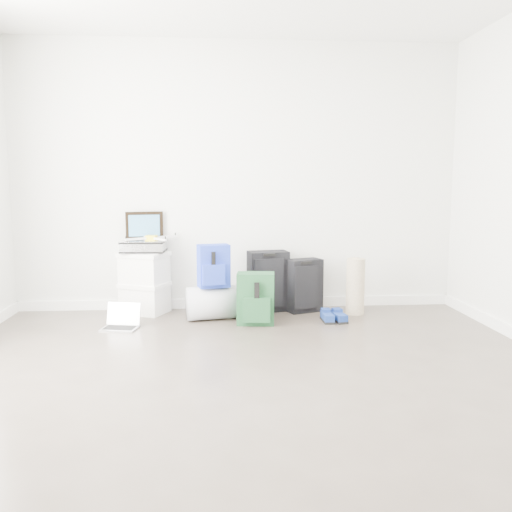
{
  "coord_description": "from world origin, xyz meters",
  "views": [
    {
      "loc": [
        -0.23,
        -3.05,
        1.29
      ],
      "look_at": [
        0.14,
        1.9,
        0.62
      ],
      "focal_mm": 38.0,
      "sensor_mm": 36.0,
      "label": 1
    }
  ],
  "objects": [
    {
      "name": "briefcase",
      "position": [
        -0.94,
        2.32,
        0.67
      ],
      "size": [
        0.43,
        0.33,
        0.12
      ],
      "primitive_type": "cube",
      "rotation": [
        0.0,
        0.0,
        -0.06
      ],
      "color": "#B2B2B7",
      "rests_on": "boxes_stack"
    },
    {
      "name": "blue_backpack",
      "position": [
        -0.25,
        1.99,
        0.51
      ],
      "size": [
        0.32,
        0.27,
        0.4
      ],
      "rotation": [
        0.0,
        0.0,
        0.24
      ],
      "color": "#18299C",
      "rests_on": "duffel_bag"
    },
    {
      "name": "large_suitcase",
      "position": [
        0.3,
        2.32,
        0.31
      ],
      "size": [
        0.43,
        0.31,
        0.61
      ],
      "rotation": [
        0.0,
        0.0,
        0.18
      ],
      "color": "black",
      "rests_on": "ground"
    },
    {
      "name": "ground",
      "position": [
        0.0,
        0.0,
        0.0
      ],
      "size": [
        5.0,
        5.0,
        0.0
      ],
      "primitive_type": "plane",
      "color": "#3C332B",
      "rests_on": "ground"
    },
    {
      "name": "duffel_bag",
      "position": [
        -0.25,
        2.02,
        0.16
      ],
      "size": [
        0.56,
        0.4,
        0.32
      ],
      "primitive_type": "cylinder",
      "rotation": [
        0.0,
        1.57,
        0.18
      ],
      "color": "#979AA0",
      "rests_on": "ground"
    },
    {
      "name": "rolled_rug",
      "position": [
        1.15,
        2.13,
        0.28
      ],
      "size": [
        0.18,
        0.18,
        0.55
      ],
      "primitive_type": "cylinder",
      "color": "gray",
      "rests_on": "ground"
    },
    {
      "name": "green_backpack",
      "position": [
        0.13,
        1.8,
        0.23
      ],
      "size": [
        0.36,
        0.28,
        0.48
      ],
      "rotation": [
        0.0,
        0.0,
        -0.11
      ],
      "color": "#153A26",
      "rests_on": "ground"
    },
    {
      "name": "carry_on",
      "position": [
        0.66,
        2.26,
        0.27
      ],
      "size": [
        0.39,
        0.32,
        0.53
      ],
      "rotation": [
        0.0,
        0.0,
        0.36
      ],
      "color": "black",
      "rests_on": "ground"
    },
    {
      "name": "shoes",
      "position": [
        0.87,
        1.84,
        0.04
      ],
      "size": [
        0.23,
        0.26,
        0.08
      ],
      "rotation": [
        0.0,
        0.0,
        0.08
      ],
      "color": "black",
      "rests_on": "ground"
    },
    {
      "name": "boxes_stack",
      "position": [
        -0.94,
        2.32,
        0.31
      ],
      "size": [
        0.53,
        0.49,
        0.61
      ],
      "rotation": [
        0.0,
        0.0,
        -0.43
      ],
      "color": "white",
      "rests_on": "ground"
    },
    {
      "name": "laptop",
      "position": [
        -1.08,
        1.76,
        0.05
      ],
      "size": [
        0.35,
        0.28,
        0.22
      ],
      "rotation": [
        0.0,
        0.0,
        -0.2
      ],
      "color": "#B9B9BD",
      "rests_on": "ground"
    },
    {
      "name": "painting",
      "position": [
        -0.94,
        2.42,
        0.87
      ],
      "size": [
        0.37,
        0.1,
        0.28
      ],
      "rotation": [
        0.0,
        0.0,
        0.21
      ],
      "color": "black",
      "rests_on": "briefcase"
    },
    {
      "name": "room_envelope",
      "position": [
        0.0,
        0.02,
        1.72
      ],
      "size": [
        4.52,
        5.02,
        2.71
      ],
      "color": "silver",
      "rests_on": "ground"
    },
    {
      "name": "drone",
      "position": [
        -0.86,
        2.3,
        0.76
      ],
      "size": [
        0.47,
        0.47,
        0.05
      ],
      "rotation": [
        0.0,
        0.0,
        -0.17
      ],
      "color": "gold",
      "rests_on": "briefcase"
    }
  ]
}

